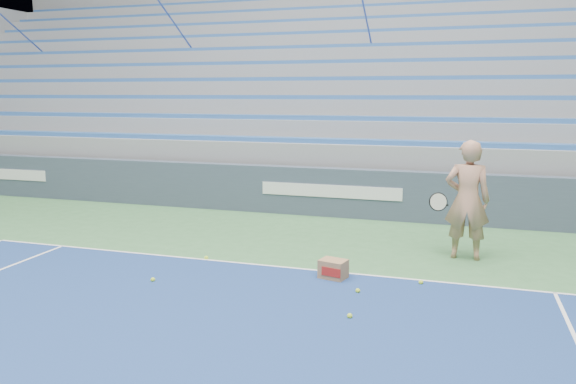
# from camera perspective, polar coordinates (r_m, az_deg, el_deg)

# --- Properties ---
(sponsor_barrier) EXTENTS (30.00, 0.32, 1.10)m
(sponsor_barrier) POSITION_cam_1_polar(r_m,az_deg,el_deg) (12.75, 4.47, -0.02)
(sponsor_barrier) COLOR #384556
(sponsor_barrier) RESTS_ON ground
(bleachers) EXTENTS (31.00, 9.15, 7.30)m
(bleachers) POSITION_cam_1_polar(r_m,az_deg,el_deg) (18.18, 8.57, 8.63)
(bleachers) COLOR gray
(bleachers) RESTS_ON ground
(tennis_player) EXTENTS (0.98, 0.87, 2.02)m
(tennis_player) POSITION_cam_1_polar(r_m,az_deg,el_deg) (9.83, 17.74, -0.78)
(tennis_player) COLOR tan
(tennis_player) RESTS_ON ground
(ball_box) EXTENTS (0.45, 0.39, 0.29)m
(ball_box) POSITION_cam_1_polar(r_m,az_deg,el_deg) (8.57, 4.62, -7.82)
(ball_box) COLOR #956C48
(ball_box) RESTS_ON ground
(tennis_ball_0) EXTENTS (0.07, 0.07, 0.07)m
(tennis_ball_0) POSITION_cam_1_polar(r_m,az_deg,el_deg) (7.19, 6.29, -12.41)
(tennis_ball_0) COLOR #C8ED30
(tennis_ball_0) RESTS_ON ground
(tennis_ball_1) EXTENTS (0.07, 0.07, 0.07)m
(tennis_ball_1) POSITION_cam_1_polar(r_m,az_deg,el_deg) (9.60, -8.30, -6.63)
(tennis_ball_1) COLOR #C8ED30
(tennis_ball_1) RESTS_ON ground
(tennis_ball_2) EXTENTS (0.07, 0.07, 0.07)m
(tennis_ball_2) POSITION_cam_1_polar(r_m,az_deg,el_deg) (8.67, -13.57, -8.65)
(tennis_ball_2) COLOR #C8ED30
(tennis_ball_2) RESTS_ON ground
(tennis_ball_3) EXTENTS (0.07, 0.07, 0.07)m
(tennis_ball_3) POSITION_cam_1_polar(r_m,az_deg,el_deg) (8.05, 7.10, -9.92)
(tennis_ball_3) COLOR #C8ED30
(tennis_ball_3) RESTS_ON ground
(tennis_ball_4) EXTENTS (0.07, 0.07, 0.07)m
(tennis_ball_4) POSITION_cam_1_polar(r_m,az_deg,el_deg) (8.55, 13.35, -8.92)
(tennis_ball_4) COLOR #C8ED30
(tennis_ball_4) RESTS_ON ground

